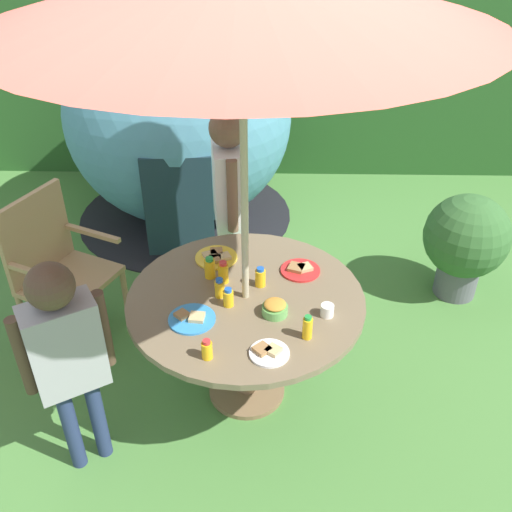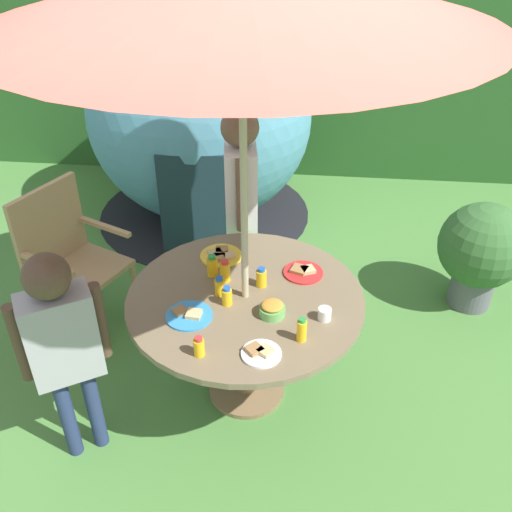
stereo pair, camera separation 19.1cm
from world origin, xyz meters
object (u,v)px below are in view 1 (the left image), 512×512
object	(u,v)px
plate_near_left	(192,318)
juice_bottle_far_left	(223,273)
juice_bottle_center_back	(207,350)
cup_near	(327,310)
garden_table	(246,314)
plate_mid_left	(300,269)
plate_front_edge	(269,352)
wooden_chair	(55,262)
juice_bottle_center_front	(220,288)
juice_bottle_back_edge	(307,328)
juice_bottle_spot_a	(260,277)
potted_plant	(466,240)
plate_mid_right	(216,257)
dome_tent	(179,120)
juice_bottle_far_right	(210,268)
snack_bowl	(275,308)
child_in_white_shirt	(230,186)
child_in_grey_shirt	(65,347)
juice_bottle_near_right	(228,298)

from	to	relation	value
plate_near_left	juice_bottle_far_left	distance (m)	0.35
juice_bottle_center_back	cup_near	distance (m)	0.65
garden_table	cup_near	distance (m)	0.47
plate_mid_left	plate_front_edge	xyz separation A→B (m)	(-0.17, -0.66, 0.00)
wooden_chair	juice_bottle_center_front	xyz separation A→B (m)	(1.08, -0.55, 0.23)
juice_bottle_back_edge	juice_bottle_spot_a	xyz separation A→B (m)	(-0.23, 0.41, -0.01)
wooden_chair	juice_bottle_far_left	world-z (taller)	wooden_chair
plate_front_edge	juice_bottle_center_front	bearing A→B (deg)	121.12
potted_plant	juice_bottle_far_left	distance (m)	1.86
wooden_chair	cup_near	xyz separation A→B (m)	(1.63, -0.70, 0.21)
plate_mid_right	dome_tent	bearing A→B (deg)	104.16
plate_near_left	juice_bottle_center_front	size ratio (longest dim) A/B	2.13
garden_table	juice_bottle_far_right	distance (m)	0.32
dome_tent	juice_bottle_center_back	world-z (taller)	dome_tent
potted_plant	juice_bottle_far_right	bearing A→B (deg)	-153.95
juice_bottle_far_right	cup_near	distance (m)	0.69
garden_table	snack_bowl	xyz separation A→B (m)	(0.15, -0.14, 0.16)
plate_mid_left	juice_bottle_spot_a	world-z (taller)	juice_bottle_spot_a
wooden_chair	juice_bottle_far_right	xyz separation A→B (m)	(1.02, -0.38, 0.24)
snack_bowl	plate_mid_right	distance (m)	0.59
potted_plant	juice_bottle_center_front	distance (m)	1.93
dome_tent	juice_bottle_center_front	world-z (taller)	dome_tent
juice_bottle_far_right	garden_table	bearing A→B (deg)	-40.13
dome_tent	juice_bottle_back_edge	world-z (taller)	dome_tent
potted_plant	juice_bottle_center_front	bearing A→B (deg)	-148.44
garden_table	dome_tent	xyz separation A→B (m)	(-0.62, 2.09, 0.30)
plate_mid_right	juice_bottle_far_left	size ratio (longest dim) A/B	1.87
juice_bottle_far_left	juice_bottle_spot_a	bearing A→B (deg)	-7.80
garden_table	plate_mid_left	size ratio (longest dim) A/B	5.68
plate_mid_right	cup_near	size ratio (longest dim) A/B	3.62
juice_bottle_spot_a	juice_bottle_far_left	bearing A→B (deg)	172.20
dome_tent	child_in_white_shirt	size ratio (longest dim) A/B	1.46
dome_tent	juice_bottle_far_left	distance (m)	2.02
child_in_white_shirt	juice_bottle_back_edge	size ratio (longest dim) A/B	10.79
wooden_chair	juice_bottle_back_edge	size ratio (longest dim) A/B	7.49
child_in_grey_shirt	plate_mid_left	size ratio (longest dim) A/B	5.59
wooden_chair	child_in_grey_shirt	xyz separation A→B (m)	(0.42, -1.03, 0.25)
potted_plant	juice_bottle_near_right	xyz separation A→B (m)	(-1.57, -1.07, 0.31)
juice_bottle_near_right	juice_bottle_spot_a	distance (m)	0.24
plate_front_edge	juice_bottle_spot_a	xyz separation A→B (m)	(-0.05, 0.53, 0.04)
child_in_grey_shirt	cup_near	bearing A→B (deg)	-15.63
child_in_grey_shirt	juice_bottle_far_left	distance (m)	0.91
garden_table	wooden_chair	world-z (taller)	wooden_chair
juice_bottle_center_front	juice_bottle_far_left	bearing A→B (deg)	85.18
dome_tent	juice_bottle_near_right	xyz separation A→B (m)	(0.54, -2.16, -0.13)
plate_front_edge	garden_table	bearing A→B (deg)	105.95
snack_bowl	cup_near	distance (m)	0.26
juice_bottle_near_right	juice_bottle_center_back	bearing A→B (deg)	-100.90
juice_bottle_center_back	juice_bottle_spot_a	xyz separation A→B (m)	(0.23, 0.56, 0.00)
dome_tent	cup_near	size ratio (longest dim) A/B	30.35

